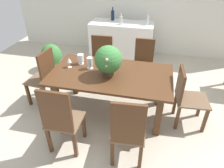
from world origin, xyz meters
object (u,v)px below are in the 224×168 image
(chair_foot_end, at_px, (186,95))
(chair_far_right, at_px, (143,62))
(flower_centerpiece, at_px, (108,60))
(kitchen_counter, at_px, (121,42))
(wine_bottle_tall, at_px, (121,20))
(wine_bottle_green, at_px, (148,20))
(chair_near_right, at_px, (128,131))
(crystal_vase_left, at_px, (90,62))
(crystal_vase_center_near, at_px, (81,58))
(wine_glass, at_px, (69,60))
(chair_head_end, at_px, (44,76))
(potted_plant_floor, at_px, (52,56))
(dining_table, at_px, (111,80))
(wine_bottle_amber, at_px, (113,15))
(chair_near_left, at_px, (61,119))
(chair_far_left, at_px, (101,58))

(chair_foot_end, relative_size, chair_far_right, 0.98)
(chair_foot_end, height_order, flower_centerpiece, flower_centerpiece)
(kitchen_counter, relative_size, wine_bottle_tall, 6.11)
(wine_bottle_green, bearing_deg, chair_near_right, -88.90)
(crystal_vase_left, distance_m, wine_bottle_green, 2.07)
(crystal_vase_left, height_order, wine_bottle_tall, wine_bottle_tall)
(crystal_vase_center_near, bearing_deg, wine_bottle_tall, 78.47)
(crystal_vase_center_near, bearing_deg, kitchen_counter, 79.31)
(chair_foot_end, xyz_separation_m, crystal_vase_left, (-1.52, 0.09, 0.34))
(chair_foot_end, xyz_separation_m, wine_glass, (-1.86, 0.06, 0.35))
(chair_foot_end, distance_m, wine_glass, 1.89)
(chair_far_right, height_order, kitchen_counter, chair_far_right)
(flower_centerpiece, bearing_deg, chair_foot_end, 2.31)
(chair_head_end, bearing_deg, chair_foot_end, 95.45)
(chair_far_right, bearing_deg, chair_near_right, -90.02)
(potted_plant_floor, bearing_deg, chair_foot_end, -22.83)
(kitchen_counter, height_order, wine_bottle_green, wine_bottle_green)
(wine_glass, height_order, kitchen_counter, kitchen_counter)
(dining_table, bearing_deg, crystal_vase_left, 166.96)
(flower_centerpiece, bearing_deg, wine_bottle_amber, 101.20)
(dining_table, bearing_deg, chair_near_right, -65.75)
(chair_head_end, relative_size, kitchen_counter, 0.68)
(dining_table, relative_size, chair_head_end, 1.87)
(wine_bottle_tall, bearing_deg, wine_bottle_green, 9.93)
(flower_centerpiece, height_order, potted_plant_floor, flower_centerpiece)
(chair_far_right, bearing_deg, kitchen_counter, 120.12)
(chair_foot_end, distance_m, wine_bottle_amber, 2.80)
(chair_near_left, relative_size, chair_near_right, 1.01)
(wine_bottle_amber, bearing_deg, chair_far_right, -54.39)
(crystal_vase_center_near, bearing_deg, chair_far_right, 37.20)
(dining_table, height_order, wine_glass, wine_glass)
(kitchen_counter, bearing_deg, chair_far_left, -101.06)
(dining_table, distance_m, crystal_vase_left, 0.43)
(wine_glass, bearing_deg, chair_foot_end, -1.77)
(chair_head_end, distance_m, chair_far_right, 1.86)
(wine_glass, relative_size, wine_bottle_green, 0.60)
(chair_far_left, xyz_separation_m, potted_plant_floor, (-1.24, 0.23, -0.21))
(kitchen_counter, relative_size, wine_bottle_green, 5.26)
(chair_near_right, relative_size, kitchen_counter, 0.70)
(potted_plant_floor, bearing_deg, kitchen_counter, 30.59)
(chair_far_right, distance_m, wine_bottle_amber, 1.62)
(chair_head_end, relative_size, crystal_vase_left, 5.26)
(crystal_vase_center_near, bearing_deg, crystal_vase_left, -31.47)
(chair_foot_end, distance_m, crystal_vase_left, 1.56)
(chair_foot_end, relative_size, wine_bottle_amber, 3.06)
(chair_near_right, height_order, potted_plant_floor, chair_near_right)
(crystal_vase_left, height_order, crystal_vase_center_near, crystal_vase_left)
(dining_table, height_order, wine_bottle_tall, wine_bottle_tall)
(chair_near_left, xyz_separation_m, kitchen_counter, (0.21, 3.00, -0.10))
(flower_centerpiece, bearing_deg, chair_near_right, -63.21)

